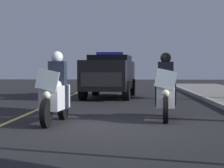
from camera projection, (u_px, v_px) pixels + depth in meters
ground_plane at (108, 128)px, 8.76m from camera, size 80.00×80.00×0.00m
police_motorcycle_lead_left at (55, 94)px, 9.52m from camera, size 2.14×0.62×1.72m
police_motorcycle_lead_right at (166, 92)px, 10.26m from camera, size 2.14×0.62×1.72m
police_suv at (110, 74)px, 18.01m from camera, size 5.03×2.38×2.05m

